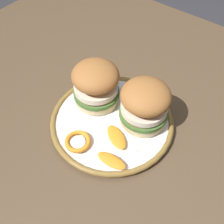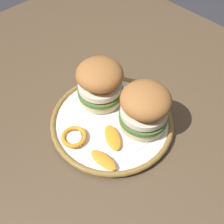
{
  "view_description": "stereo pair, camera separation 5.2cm",
  "coord_description": "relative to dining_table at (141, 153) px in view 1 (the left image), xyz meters",
  "views": [
    {
      "loc": [
        0.14,
        -0.3,
        1.18
      ],
      "look_at": [
        -0.07,
        -0.02,
        0.75
      ],
      "focal_mm": 42.26,
      "sensor_mm": 36.0,
      "label": 1
    },
    {
      "loc": [
        0.18,
        -0.26,
        1.18
      ],
      "look_at": [
        -0.07,
        -0.02,
        0.75
      ],
      "focal_mm": 42.26,
      "sensor_mm": 36.0,
      "label": 2
    }
  ],
  "objects": [
    {
      "name": "sandwich_half_left",
      "position": [
        -0.13,
        0.0,
        0.16
      ],
      "size": [
        0.11,
        0.11,
        0.1
      ],
      "color": "beige",
      "rests_on": "dinner_plate"
    },
    {
      "name": "dining_table",
      "position": [
        0.0,
        0.0,
        0.0
      ],
      "size": [
        1.31,
        0.97,
        0.71
      ],
      "color": "brown",
      "rests_on": "ground"
    },
    {
      "name": "dinner_plate",
      "position": [
        -0.07,
        -0.02,
        0.1
      ],
      "size": [
        0.27,
        0.27,
        0.02
      ],
      "color": "white",
      "rests_on": "dining_table"
    },
    {
      "name": "orange_peel_curled",
      "position": [
        -0.09,
        -0.11,
        0.11
      ],
      "size": [
        0.06,
        0.06,
        0.01
      ],
      "color": "orange",
      "rests_on": "dinner_plate"
    },
    {
      "name": "orange_peel_strip_short",
      "position": [
        -0.01,
        -0.11,
        0.11
      ],
      "size": [
        0.06,
        0.03,
        0.01
      ],
      "color": "orange",
      "rests_on": "dinner_plate"
    },
    {
      "name": "sandwich_half_right",
      "position": [
        -0.02,
        0.02,
        0.16
      ],
      "size": [
        0.13,
        0.13,
        0.1
      ],
      "color": "beige",
      "rests_on": "dinner_plate"
    },
    {
      "name": "orange_peel_strip_long",
      "position": [
        -0.03,
        -0.06,
        0.11
      ],
      "size": [
        0.07,
        0.06,
        0.01
      ],
      "color": "orange",
      "rests_on": "dinner_plate"
    }
  ]
}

